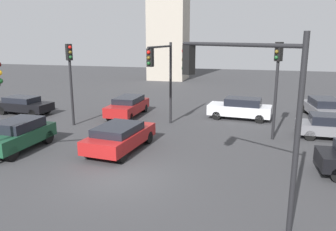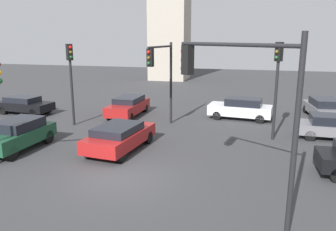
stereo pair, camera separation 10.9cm
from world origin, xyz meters
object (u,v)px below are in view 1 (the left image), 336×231
(traffic_light_2, at_px, (70,69))
(car_1, at_px, (120,136))
(traffic_light_1, at_px, (161,68))
(car_8, at_px, (18,134))
(car_0, at_px, (335,126))
(car_5, at_px, (128,106))
(car_2, at_px, (240,108))
(traffic_light_0, at_px, (239,89))
(car_3, at_px, (24,105))
(car_7, at_px, (323,108))
(traffic_light_3, at_px, (277,73))

(traffic_light_2, height_order, car_1, traffic_light_2)
(traffic_light_1, height_order, car_8, traffic_light_1)
(traffic_light_2, height_order, car_0, traffic_light_2)
(traffic_light_2, bearing_deg, traffic_light_1, 41.90)
(car_5, bearing_deg, car_2, 98.52)
(car_0, height_order, car_5, car_5)
(traffic_light_0, height_order, car_3, traffic_light_0)
(car_1, relative_size, car_7, 1.06)
(car_2, relative_size, car_8, 1.07)
(traffic_light_0, relative_size, traffic_light_2, 1.12)
(traffic_light_3, height_order, car_7, traffic_light_3)
(car_2, bearing_deg, car_0, 153.62)
(traffic_light_1, xyz_separation_m, car_2, (4.64, 3.71, -2.97))
(car_5, bearing_deg, car_3, -78.78)
(traffic_light_1, bearing_deg, car_8, -37.90)
(traffic_light_0, distance_m, car_3, 19.31)
(car_8, bearing_deg, car_1, 105.22)
(car_3, relative_size, car_5, 0.95)
(traffic_light_3, relative_size, car_1, 1.15)
(traffic_light_1, xyz_separation_m, traffic_light_2, (-5.73, -0.57, -0.15))
(car_8, bearing_deg, traffic_light_1, 135.62)
(traffic_light_3, bearing_deg, car_7, -174.63)
(traffic_light_0, distance_m, car_7, 15.90)
(traffic_light_0, bearing_deg, traffic_light_1, -29.38)
(car_7, bearing_deg, traffic_light_3, 142.23)
(car_3, bearing_deg, car_5, 15.60)
(traffic_light_0, xyz_separation_m, car_2, (-0.32, 12.84, -3.31))
(car_7, bearing_deg, car_8, 117.52)
(traffic_light_0, height_order, car_5, traffic_light_0)
(car_3, bearing_deg, traffic_light_2, -15.12)
(traffic_light_2, distance_m, car_3, 6.22)
(traffic_light_0, distance_m, traffic_light_1, 10.40)
(car_3, relative_size, car_7, 0.97)
(traffic_light_2, bearing_deg, car_3, -164.68)
(traffic_light_1, distance_m, car_5, 5.18)
(traffic_light_0, xyz_separation_m, car_7, (5.29, 14.62, -3.34))
(car_0, xyz_separation_m, car_8, (-15.94, -5.97, 0.10))
(car_7, bearing_deg, car_3, 94.13)
(traffic_light_1, distance_m, car_7, 12.00)
(car_1, height_order, car_8, car_8)
(car_3, height_order, car_7, car_7)
(car_2, bearing_deg, car_7, -156.68)
(traffic_light_2, bearing_deg, car_5, 89.06)
(car_1, bearing_deg, traffic_light_2, 57.37)
(car_1, relative_size, car_8, 1.13)
(traffic_light_2, bearing_deg, car_0, 39.57)
(car_0, bearing_deg, car_5, 170.88)
(traffic_light_3, bearing_deg, traffic_light_1, -59.14)
(car_0, relative_size, car_3, 1.00)
(car_1, distance_m, car_3, 11.53)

